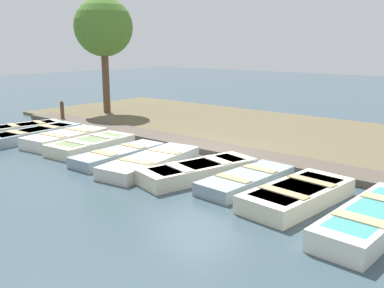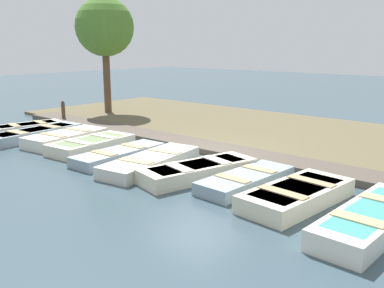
% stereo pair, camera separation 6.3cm
% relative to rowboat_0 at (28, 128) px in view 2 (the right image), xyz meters
% --- Properties ---
extents(ground_plane, '(80.00, 80.00, 0.00)m').
position_rel_rowboat_0_xyz_m(ground_plane, '(-1.21, 7.63, -0.18)').
color(ground_plane, '#384C56').
extents(shore_bank, '(8.00, 24.00, 0.12)m').
position_rel_rowboat_0_xyz_m(shore_bank, '(-6.21, 7.63, -0.12)').
color(shore_bank, brown).
rests_on(shore_bank, ground_plane).
extents(dock_walkway, '(1.15, 20.80, 0.19)m').
position_rel_rowboat_0_xyz_m(dock_walkway, '(-2.32, 7.63, -0.09)').
color(dock_walkway, '#51473D').
rests_on(dock_walkway, ground_plane).
extents(rowboat_0, '(2.77, 1.36, 0.37)m').
position_rel_rowboat_0_xyz_m(rowboat_0, '(0.00, 0.00, 0.00)').
color(rowboat_0, beige).
rests_on(rowboat_0, ground_plane).
extents(rowboat_1, '(3.63, 1.35, 0.38)m').
position_rel_rowboat_0_xyz_m(rowboat_1, '(0.44, 1.32, 0.01)').
color(rowboat_1, '#8C9EA8').
rests_on(rowboat_1, ground_plane).
extents(rowboat_2, '(2.98, 1.59, 0.42)m').
position_rel_rowboat_0_xyz_m(rowboat_2, '(0.13, 2.84, 0.03)').
color(rowboat_2, silver).
rests_on(rowboat_2, ground_plane).
extents(rowboat_3, '(2.90, 1.49, 0.40)m').
position_rel_rowboat_0_xyz_m(rowboat_3, '(0.16, 4.34, 0.02)').
color(rowboat_3, beige).
rests_on(rowboat_3, ground_plane).
extents(rowboat_4, '(3.06, 1.10, 0.33)m').
position_rel_rowboat_0_xyz_m(rowboat_4, '(0.31, 5.89, -0.02)').
color(rowboat_4, '#8C9EA8').
rests_on(rowboat_4, ground_plane).
extents(rowboat_5, '(3.46, 1.57, 0.36)m').
position_rel_rowboat_0_xyz_m(rowboat_5, '(0.30, 7.24, -0.00)').
color(rowboat_5, beige).
rests_on(rowboat_5, ground_plane).
extents(rowboat_6, '(3.30, 1.75, 0.41)m').
position_rel_rowboat_0_xyz_m(rowboat_6, '(0.16, 8.84, 0.02)').
color(rowboat_6, beige).
rests_on(rowboat_6, ground_plane).
extents(rowboat_7, '(2.82, 1.14, 0.33)m').
position_rel_rowboat_0_xyz_m(rowboat_7, '(-0.10, 10.13, -0.02)').
color(rowboat_7, '#8C9EA8').
rests_on(rowboat_7, ground_plane).
extents(rowboat_8, '(2.94, 1.47, 0.41)m').
position_rel_rowboat_0_xyz_m(rowboat_8, '(0.18, 11.61, 0.02)').
color(rowboat_8, beige).
rests_on(rowboat_8, ground_plane).
extents(rowboat_9, '(3.41, 1.15, 0.42)m').
position_rel_rowboat_0_xyz_m(rowboat_9, '(0.48, 13.28, 0.03)').
color(rowboat_9, silver).
rests_on(rowboat_9, ground_plane).
extents(mooring_post_near, '(0.16, 0.16, 0.95)m').
position_rel_rowboat_0_xyz_m(mooring_post_near, '(-2.19, -0.88, 0.30)').
color(mooring_post_near, brown).
rests_on(mooring_post_near, ground_plane).
extents(park_tree_far_left, '(2.74, 2.74, 5.53)m').
position_rel_rowboat_0_xyz_m(park_tree_far_left, '(-4.81, -1.07, 3.94)').
color(park_tree_far_left, brown).
rests_on(park_tree_far_left, ground_plane).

